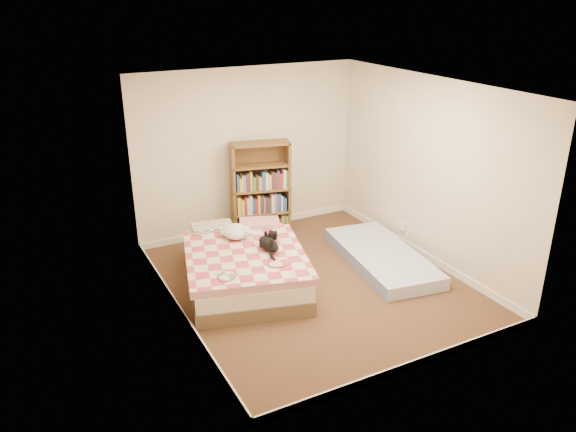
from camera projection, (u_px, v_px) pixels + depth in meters
name	position (u px, v px, depth m)	size (l,w,h in m)	color
room	(315.00, 195.00, 6.77)	(3.51, 4.01, 2.51)	#4E3221
bed	(243.00, 265.00, 7.17)	(1.85, 2.27, 0.53)	brown
bookshelf	(260.00, 201.00, 8.48)	(0.94, 0.48, 1.45)	brown
floor_mattress	(382.00, 257.00, 7.72)	(0.88, 1.95, 0.18)	#7888C9
black_cat	(268.00, 243.00, 7.06)	(0.41, 0.71, 0.16)	black
white_dog	(237.00, 232.00, 7.34)	(0.38, 0.40, 0.18)	white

